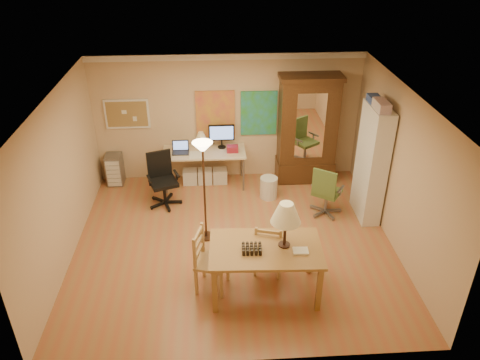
{
  "coord_description": "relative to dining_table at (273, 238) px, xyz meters",
  "views": [
    {
      "loc": [
        -0.31,
        -6.6,
        5.02
      ],
      "look_at": [
        0.12,
        0.3,
        1.1
      ],
      "focal_mm": 35.0,
      "sensor_mm": 36.0,
      "label": 1
    }
  ],
  "objects": [
    {
      "name": "art_panel_left",
      "position": [
        -0.75,
        3.67,
        0.48
      ],
      "size": [
        0.8,
        0.04,
        1.0
      ],
      "primitive_type": "cube",
      "color": "gold",
      "rests_on": "floor"
    },
    {
      "name": "corkboard",
      "position": [
        -2.55,
        3.67,
        0.53
      ],
      "size": [
        0.9,
        0.04,
        0.62
      ],
      "primitive_type": "cube",
      "color": "#987D47",
      "rests_on": "floor"
    },
    {
      "name": "armoire",
      "position": [
        1.14,
        3.44,
        0.03
      ],
      "size": [
        1.26,
        0.6,
        2.32
      ],
      "color": "#361A0E",
      "rests_on": "floor"
    },
    {
      "name": "office_chair_black",
      "position": [
        -1.82,
        2.6,
        -0.69
      ],
      "size": [
        0.66,
        0.66,
        1.08
      ],
      "color": "black",
      "rests_on": "floor"
    },
    {
      "name": "ladder_chair_back",
      "position": [
        0.01,
        0.42,
        -0.54
      ],
      "size": [
        0.53,
        0.51,
        0.94
      ],
      "color": "#AF8250",
      "rests_on": "floor"
    },
    {
      "name": "office_chair_green",
      "position": [
        1.28,
        2.03,
        -0.7
      ],
      "size": [
        0.64,
        0.65,
        1.02
      ],
      "color": "slate",
      "rests_on": "floor"
    },
    {
      "name": "torchiere_lamp",
      "position": [
        -0.99,
        1.42,
        0.52
      ],
      "size": [
        0.34,
        0.34,
        1.86
      ],
      "color": "#3E2718",
      "rests_on": "floor"
    },
    {
      "name": "dining_table",
      "position": [
        0.0,
        0.0,
        0.0
      ],
      "size": [
        1.68,
        1.05,
        1.54
      ],
      "color": "olive",
      "rests_on": "floor"
    },
    {
      "name": "drawer_cart",
      "position": [
        -2.92,
        3.48,
        -0.65
      ],
      "size": [
        0.33,
        0.4,
        0.66
      ],
      "color": "slate",
      "rests_on": "floor"
    },
    {
      "name": "ladder_chair_left",
      "position": [
        -0.93,
        0.13,
        -0.49
      ],
      "size": [
        0.57,
        0.58,
        1.03
      ],
      "color": "#AF8250",
      "rests_on": "floor"
    },
    {
      "name": "art_panel_right",
      "position": [
        0.15,
        3.67,
        0.48
      ],
      "size": [
        0.75,
        0.04,
        0.95
      ],
      "primitive_type": "cube",
      "color": "teal",
      "rests_on": "floor"
    },
    {
      "name": "wastebin",
      "position": [
        0.28,
        2.71,
        -0.75
      ],
      "size": [
        0.36,
        0.36,
        0.44
      ],
      "primitive_type": "cylinder",
      "color": "silver",
      "rests_on": "floor"
    },
    {
      "name": "floor",
      "position": [
        -0.5,
        1.2,
        -0.97
      ],
      "size": [
        5.5,
        5.5,
        0.0
      ],
      "primitive_type": "plane",
      "color": "#AF633E",
      "rests_on": "ground"
    },
    {
      "name": "crown_molding",
      "position": [
        -0.5,
        3.66,
        1.67
      ],
      "size": [
        5.5,
        0.08,
        0.12
      ],
      "primitive_type": "cube",
      "color": "white",
      "rests_on": "floor"
    },
    {
      "name": "bookshelf",
      "position": [
        2.04,
        1.97,
        0.11
      ],
      "size": [
        0.33,
        0.87,
        2.19
      ],
      "color": "white",
      "rests_on": "floor"
    },
    {
      "name": "computer_desk",
      "position": [
        -0.98,
        3.36,
        -0.5
      ],
      "size": [
        1.71,
        0.75,
        1.29
      ],
      "color": "#C4B390",
      "rests_on": "floor"
    }
  ]
}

